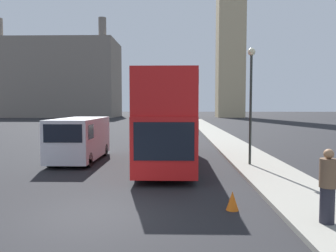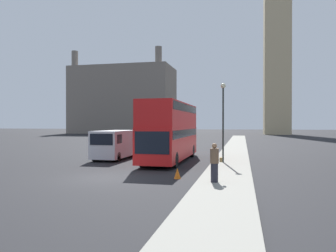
{
  "view_description": "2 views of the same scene",
  "coord_description": "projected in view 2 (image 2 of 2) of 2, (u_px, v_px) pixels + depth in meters",
  "views": [
    {
      "loc": [
        2.19,
        -8.7,
        3.0
      ],
      "look_at": [
        1.77,
        9.33,
        1.86
      ],
      "focal_mm": 35.0,
      "sensor_mm": 36.0,
      "label": 1
    },
    {
      "loc": [
        7.14,
        -16.18,
        2.88
      ],
      "look_at": [
        0.14,
        14.44,
        2.65
      ],
      "focal_mm": 35.0,
      "sensor_mm": 36.0,
      "label": 2
    }
  ],
  "objects": [
    {
      "name": "pedestrian",
      "position": [
        215.0,
        163.0,
        15.25
      ],
      "size": [
        0.56,
        0.4,
        1.81
      ],
      "color": "#23232D",
      "rests_on": "sidewalk_strip"
    },
    {
      "name": "building_block_distant",
      "position": [
        124.0,
        100.0,
        98.45
      ],
      "size": [
        29.52,
        15.24,
        23.94
      ],
      "color": "slate",
      "rests_on": "ground_plane"
    },
    {
      "name": "street_lamp",
      "position": [
        223.0,
        110.0,
        23.0
      ],
      "size": [
        0.36,
        0.36,
        5.58
      ],
      "color": "#2D332D",
      "rests_on": "sidewalk_strip"
    },
    {
      "name": "white_van",
      "position": [
        115.0,
        144.0,
        26.5
      ],
      "size": [
        2.14,
        5.39,
        2.31
      ],
      "color": "silver",
      "rests_on": "ground_plane"
    },
    {
      "name": "sidewalk_strip",
      "position": [
        225.0,
        181.0,
        15.97
      ],
      "size": [
        2.63,
        120.0,
        0.15
      ],
      "color": "gray",
      "rests_on": "ground_plane"
    },
    {
      "name": "red_double_decker_bus",
      "position": [
        171.0,
        129.0,
        24.97
      ],
      "size": [
        2.51,
        10.59,
        4.42
      ],
      "color": "red",
      "rests_on": "ground_plane"
    },
    {
      "name": "clock_tower",
      "position": [
        277.0,
        20.0,
        86.75
      ],
      "size": [
        7.16,
        7.33,
        59.42
      ],
      "color": "tan",
      "rests_on": "ground_plane"
    },
    {
      "name": "traffic_cone",
      "position": [
        177.0,
        173.0,
        17.07
      ],
      "size": [
        0.36,
        0.36,
        0.55
      ],
      "color": "orange",
      "rests_on": "ground_plane"
    },
    {
      "name": "ground_plane",
      "position": [
        105.0,
        178.0,
        17.38
      ],
      "size": [
        300.0,
        300.0,
        0.0
      ],
      "primitive_type": "plane",
      "color": "black"
    }
  ]
}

